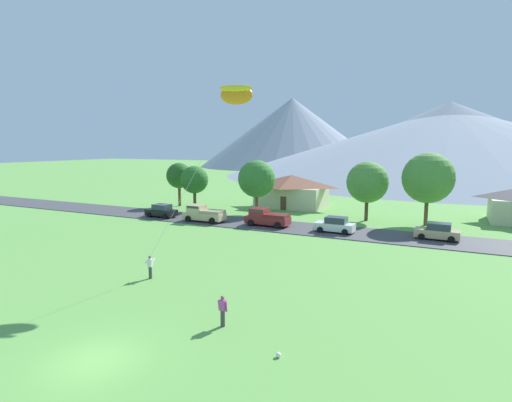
{
  "coord_description": "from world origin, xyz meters",
  "views": [
    {
      "loc": [
        13.75,
        -12.02,
        9.47
      ],
      "look_at": [
        1.19,
        13.92,
        5.48
      ],
      "focal_mm": 28.48,
      "sensor_mm": 36.0,
      "label": 1
    }
  ],
  "objects_px": {
    "tree_near_right": "(194,180)",
    "soccer_ball": "(278,355)",
    "tree_left_of_center": "(367,182)",
    "tree_right_of_center": "(257,179)",
    "pickup_truck_maroon_east_side": "(266,217)",
    "kite_flyer_with_kite": "(234,100)",
    "watcher_person": "(223,310)",
    "house_left_center": "(292,191)",
    "parked_car_black_mid_west": "(161,211)",
    "tree_center": "(179,176)",
    "tree_near_left": "(428,178)",
    "pickup_truck_sand_west_side": "(203,213)",
    "parked_car_white_west_end": "(335,225)",
    "parked_car_tan_east_end": "(438,232)"
  },
  "relations": [
    {
      "from": "tree_near_left",
      "to": "pickup_truck_maroon_east_side",
      "type": "relative_size",
      "value": 1.65
    },
    {
      "from": "soccer_ball",
      "to": "parked_car_black_mid_west",
      "type": "bearing_deg",
      "value": 136.58
    },
    {
      "from": "kite_flyer_with_kite",
      "to": "soccer_ball",
      "type": "bearing_deg",
      "value": -53.47
    },
    {
      "from": "house_left_center",
      "to": "pickup_truck_maroon_east_side",
      "type": "bearing_deg",
      "value": -80.03
    },
    {
      "from": "pickup_truck_sand_west_side",
      "to": "soccer_ball",
      "type": "xyz_separation_m",
      "value": [
        20.87,
        -25.84,
        -0.94
      ]
    },
    {
      "from": "tree_near_left",
      "to": "tree_near_right",
      "type": "distance_m",
      "value": 30.79
    },
    {
      "from": "pickup_truck_sand_west_side",
      "to": "kite_flyer_with_kite",
      "type": "distance_m",
      "value": 22.12
    },
    {
      "from": "tree_near_left",
      "to": "tree_left_of_center",
      "type": "relative_size",
      "value": 1.16
    },
    {
      "from": "tree_right_of_center",
      "to": "parked_car_black_mid_west",
      "type": "height_order",
      "value": "tree_right_of_center"
    },
    {
      "from": "tree_center",
      "to": "tree_right_of_center",
      "type": "distance_m",
      "value": 14.25
    },
    {
      "from": "tree_right_of_center",
      "to": "pickup_truck_sand_west_side",
      "type": "height_order",
      "value": "tree_right_of_center"
    },
    {
      "from": "tree_near_left",
      "to": "parked_car_black_mid_west",
      "type": "relative_size",
      "value": 2.01
    },
    {
      "from": "watcher_person",
      "to": "pickup_truck_sand_west_side",
      "type": "bearing_deg",
      "value": 125.12
    },
    {
      "from": "tree_right_of_center",
      "to": "watcher_person",
      "type": "height_order",
      "value": "tree_right_of_center"
    },
    {
      "from": "tree_center",
      "to": "pickup_truck_sand_west_side",
      "type": "relative_size",
      "value": 1.28
    },
    {
      "from": "tree_near_left",
      "to": "tree_center",
      "type": "bearing_deg",
      "value": -179.83
    },
    {
      "from": "parked_car_white_west_end",
      "to": "pickup_truck_maroon_east_side",
      "type": "height_order",
      "value": "pickup_truck_maroon_east_side"
    },
    {
      "from": "tree_left_of_center",
      "to": "tree_right_of_center",
      "type": "bearing_deg",
      "value": -173.1
    },
    {
      "from": "pickup_truck_maroon_east_side",
      "to": "tree_left_of_center",
      "type": "bearing_deg",
      "value": 41.58
    },
    {
      "from": "house_left_center",
      "to": "pickup_truck_maroon_east_side",
      "type": "relative_size",
      "value": 2.05
    },
    {
      "from": "tree_near_left",
      "to": "parked_car_black_mid_west",
      "type": "distance_m",
      "value": 33.32
    },
    {
      "from": "kite_flyer_with_kite",
      "to": "watcher_person",
      "type": "bearing_deg",
      "value": -64.48
    },
    {
      "from": "pickup_truck_maroon_east_side",
      "to": "watcher_person",
      "type": "bearing_deg",
      "value": -70.58
    },
    {
      "from": "parked_car_black_mid_west",
      "to": "watcher_person",
      "type": "distance_m",
      "value": 34.01
    },
    {
      "from": "tree_near_left",
      "to": "tree_right_of_center",
      "type": "relative_size",
      "value": 1.15
    },
    {
      "from": "tree_near_right",
      "to": "pickup_truck_maroon_east_side",
      "type": "bearing_deg",
      "value": -21.79
    },
    {
      "from": "tree_left_of_center",
      "to": "parked_car_tan_east_end",
      "type": "height_order",
      "value": "tree_left_of_center"
    },
    {
      "from": "house_left_center",
      "to": "parked_car_black_mid_west",
      "type": "relative_size",
      "value": 2.5
    },
    {
      "from": "parked_car_black_mid_west",
      "to": "parked_car_tan_east_end",
      "type": "distance_m",
      "value": 33.17
    },
    {
      "from": "parked_car_tan_east_end",
      "to": "soccer_ball",
      "type": "bearing_deg",
      "value": -101.34
    },
    {
      "from": "pickup_truck_maroon_east_side",
      "to": "kite_flyer_with_kite",
      "type": "height_order",
      "value": "kite_flyer_with_kite"
    },
    {
      "from": "tree_left_of_center",
      "to": "soccer_ball",
      "type": "xyz_separation_m",
      "value": [
        2.89,
        -35.54,
        -4.72
      ]
    },
    {
      "from": "parked_car_tan_east_end",
      "to": "pickup_truck_sand_west_side",
      "type": "relative_size",
      "value": 0.81
    },
    {
      "from": "tree_right_of_center",
      "to": "parked_car_white_west_end",
      "type": "height_order",
      "value": "tree_right_of_center"
    },
    {
      "from": "parked_car_black_mid_west",
      "to": "pickup_truck_maroon_east_side",
      "type": "distance_m",
      "value": 14.83
    },
    {
      "from": "tree_near_right",
      "to": "soccer_ball",
      "type": "distance_m",
      "value": 42.07
    },
    {
      "from": "tree_right_of_center",
      "to": "parked_car_tan_east_end",
      "type": "height_order",
      "value": "tree_right_of_center"
    },
    {
      "from": "pickup_truck_maroon_east_side",
      "to": "watcher_person",
      "type": "distance_m",
      "value": 26.69
    },
    {
      "from": "watcher_person",
      "to": "tree_center",
      "type": "bearing_deg",
      "value": 129.3
    },
    {
      "from": "pickup_truck_sand_west_side",
      "to": "watcher_person",
      "type": "height_order",
      "value": "pickup_truck_sand_west_side"
    },
    {
      "from": "tree_near_right",
      "to": "watcher_person",
      "type": "bearing_deg",
      "value": -53.52
    },
    {
      "from": "tree_right_of_center",
      "to": "watcher_person",
      "type": "distance_m",
      "value": 35.1
    },
    {
      "from": "tree_near_right",
      "to": "watcher_person",
      "type": "xyz_separation_m",
      "value": [
        22.69,
        -30.69,
        -3.64
      ]
    },
    {
      "from": "pickup_truck_sand_west_side",
      "to": "watcher_person",
      "type": "relative_size",
      "value": 3.14
    },
    {
      "from": "tree_left_of_center",
      "to": "kite_flyer_with_kite",
      "type": "distance_m",
      "value": 25.83
    },
    {
      "from": "soccer_ball",
      "to": "tree_near_right",
      "type": "bearing_deg",
      "value": 129.39
    },
    {
      "from": "tree_near_right",
      "to": "parked_car_white_west_end",
      "type": "height_order",
      "value": "tree_near_right"
    },
    {
      "from": "kite_flyer_with_kite",
      "to": "parked_car_tan_east_end",
      "type": "bearing_deg",
      "value": 48.71
    },
    {
      "from": "tree_near_left",
      "to": "parked_car_white_west_end",
      "type": "relative_size",
      "value": 2.03
    },
    {
      "from": "tree_center",
      "to": "pickup_truck_sand_west_side",
      "type": "distance_m",
      "value": 14.81
    }
  ]
}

